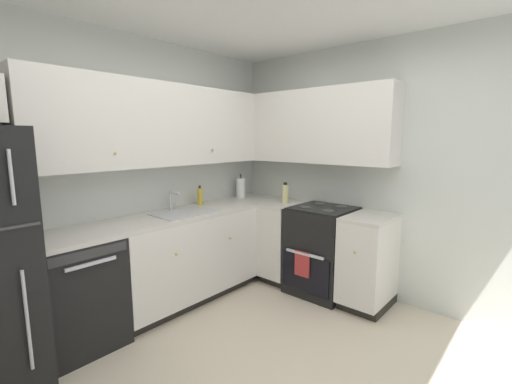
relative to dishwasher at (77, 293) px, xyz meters
name	(u,v)px	position (x,y,z in m)	size (l,w,h in m)	color
wall_back	(126,175)	(0.64, 0.33, 0.86)	(3.68, 0.05, 2.60)	silver
wall_right	(384,173)	(2.46, -1.46, 0.86)	(0.05, 3.62, 2.60)	silver
dishwasher	(77,293)	(0.00, 0.00, 0.00)	(0.60, 0.63, 0.88)	black
lower_cabinets_back	(186,257)	(1.07, 0.00, 0.00)	(1.53, 0.62, 0.88)	silver
countertop_back	(184,214)	(1.07, 0.00, 0.46)	(2.73, 0.60, 0.04)	beige
lower_cabinets_right	(326,253)	(2.13, -1.02, 0.00)	(0.62, 1.38, 0.88)	silver
countertop_right	(328,211)	(2.13, -1.02, 0.46)	(0.60, 1.38, 0.03)	beige
oven_range	(322,249)	(2.15, -0.95, 0.02)	(0.68, 0.62, 1.07)	black
upper_cabinets_back	(158,125)	(0.91, 0.14, 1.33)	(2.41, 0.34, 0.78)	silver
upper_cabinets_right	(308,127)	(2.27, -0.66, 1.33)	(0.32, 1.93, 0.78)	silver
sink	(185,217)	(1.05, -0.03, 0.44)	(0.59, 0.40, 0.10)	#B7B7BC
faucet	(172,199)	(1.05, 0.18, 0.59)	(0.07, 0.16, 0.19)	silver
soap_bottle	(200,196)	(1.42, 0.18, 0.57)	(0.06, 0.06, 0.22)	gold
paper_towel_roll	(241,188)	(2.06, 0.16, 0.60)	(0.11, 0.11, 0.31)	white
oil_bottle	(285,194)	(2.13, -0.47, 0.58)	(0.08, 0.08, 0.23)	beige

